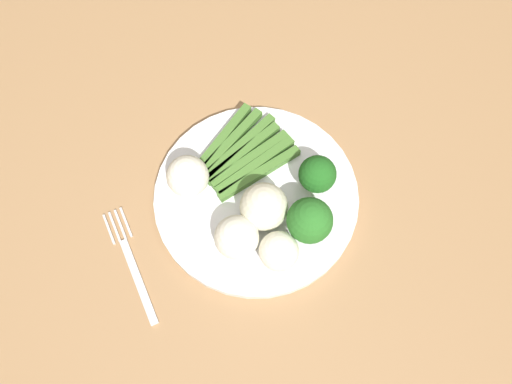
{
  "coord_description": "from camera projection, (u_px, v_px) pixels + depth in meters",
  "views": [
    {
      "loc": [
        -0.08,
        -0.24,
        1.37
      ],
      "look_at": [
        -0.0,
        0.0,
        0.77
      ],
      "focal_mm": 34.18,
      "sensor_mm": 36.0,
      "label": 1
    }
  ],
  "objects": [
    {
      "name": "ground_plane",
      "position": [
        256.0,
        301.0,
        1.37
      ],
      "size": [
        6.0,
        6.0,
        0.02
      ],
      "primitive_type": "cube",
      "color": "tan"
    },
    {
      "name": "cauliflower_back_right",
      "position": [
        279.0,
        251.0,
        0.6
      ],
      "size": [
        0.05,
        0.05,
        0.05
      ],
      "primitive_type": "sphere",
      "color": "white",
      "rests_on": "plate"
    },
    {
      "name": "cauliflower_outer_edge",
      "position": [
        237.0,
        237.0,
        0.6
      ],
      "size": [
        0.06,
        0.06,
        0.06
      ],
      "primitive_type": "sphere",
      "color": "white",
      "rests_on": "plate"
    },
    {
      "name": "fork",
      "position": [
        132.0,
        263.0,
        0.63
      ],
      "size": [
        0.04,
        0.17,
        0.0
      ],
      "rotation": [
        0.0,
        0.0,
        1.7
      ],
      "color": "silver",
      "rests_on": "dining_table"
    },
    {
      "name": "dining_table",
      "position": [
        256.0,
        222.0,
        0.76
      ],
      "size": [
        1.36,
        0.95,
        0.75
      ],
      "color": "#9E754C",
      "rests_on": "ground_plane"
    },
    {
      "name": "asparagus_bundle",
      "position": [
        243.0,
        154.0,
        0.67
      ],
      "size": [
        0.15,
        0.13,
        0.01
      ],
      "rotation": [
        0.0,
        0.0,
        0.42
      ],
      "color": "#47752D",
      "rests_on": "plate"
    },
    {
      "name": "broccoli_left",
      "position": [
        310.0,
        221.0,
        0.6
      ],
      "size": [
        0.06,
        0.06,
        0.07
      ],
      "color": "#568E33",
      "rests_on": "plate"
    },
    {
      "name": "plate",
      "position": [
        256.0,
        196.0,
        0.66
      ],
      "size": [
        0.28,
        0.28,
        0.01
      ],
      "primitive_type": "cylinder",
      "color": "white",
      "rests_on": "dining_table"
    },
    {
      "name": "broccoli_right",
      "position": [
        317.0,
        175.0,
        0.63
      ],
      "size": [
        0.05,
        0.05,
        0.06
      ],
      "color": "#4C7F2B",
      "rests_on": "plate"
    },
    {
      "name": "cauliflower_near_center",
      "position": [
        188.0,
        176.0,
        0.64
      ],
      "size": [
        0.06,
        0.06,
        0.06
      ],
      "primitive_type": "sphere",
      "color": "white",
      "rests_on": "plate"
    },
    {
      "name": "cauliflower_mid",
      "position": [
        266.0,
        206.0,
        0.62
      ],
      "size": [
        0.06,
        0.06,
        0.06
      ],
      "primitive_type": "sphere",
      "color": "beige",
      "rests_on": "plate"
    }
  ]
}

